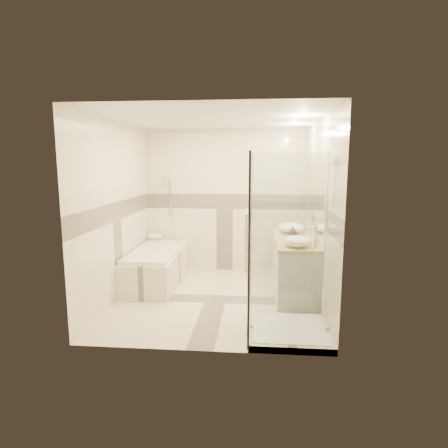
# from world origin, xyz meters

# --- Properties ---
(room) EXTENTS (2.82, 3.02, 2.52)m
(room) POSITION_xyz_m (0.06, 0.01, 1.26)
(room) COLOR beige
(room) RESTS_ON ground
(bathtub) EXTENTS (0.75, 1.70, 0.56)m
(bathtub) POSITION_xyz_m (-1.02, 0.65, 0.31)
(bathtub) COLOR beige
(bathtub) RESTS_ON ground
(vanity) EXTENTS (0.58, 1.62, 0.85)m
(vanity) POSITION_xyz_m (1.12, 0.30, 0.43)
(vanity) COLOR silver
(vanity) RESTS_ON ground
(shower_enclosure) EXTENTS (0.96, 0.93, 2.04)m
(shower_enclosure) POSITION_xyz_m (0.83, -0.97, 0.51)
(shower_enclosure) COLOR beige
(shower_enclosure) RESTS_ON ground
(vessel_sink_near) EXTENTS (0.40, 0.40, 0.16)m
(vessel_sink_near) POSITION_xyz_m (1.10, 0.73, 0.93)
(vessel_sink_near) COLOR white
(vessel_sink_near) RESTS_ON vanity
(vessel_sink_far) EXTENTS (0.37, 0.37, 0.15)m
(vessel_sink_far) POSITION_xyz_m (1.10, -0.27, 0.92)
(vessel_sink_far) COLOR white
(vessel_sink_far) RESTS_ON vanity
(faucet_near) EXTENTS (0.12, 0.03, 0.28)m
(faucet_near) POSITION_xyz_m (1.32, 0.73, 1.01)
(faucet_near) COLOR silver
(faucet_near) RESTS_ON vanity
(faucet_far) EXTENTS (0.12, 0.03, 0.28)m
(faucet_far) POSITION_xyz_m (1.32, -0.27, 1.01)
(faucet_far) COLOR silver
(faucet_far) RESTS_ON vanity
(amenity_bottle_a) EXTENTS (0.09, 0.09, 0.15)m
(amenity_bottle_a) POSITION_xyz_m (1.10, 0.15, 0.92)
(amenity_bottle_a) COLOR black
(amenity_bottle_a) RESTS_ON vanity
(amenity_bottle_b) EXTENTS (0.14, 0.14, 0.14)m
(amenity_bottle_b) POSITION_xyz_m (1.10, 0.46, 0.92)
(amenity_bottle_b) COLOR black
(amenity_bottle_b) RESTS_ON vanity
(folded_towels) EXTENTS (0.20, 0.29, 0.09)m
(folded_towels) POSITION_xyz_m (1.10, 1.02, 0.89)
(folded_towels) COLOR white
(folded_towels) RESTS_ON vanity
(rolled_towel) EXTENTS (0.24, 0.11, 0.11)m
(rolled_towel) POSITION_xyz_m (-1.24, 1.39, 0.61)
(rolled_towel) COLOR white
(rolled_towel) RESTS_ON bathtub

